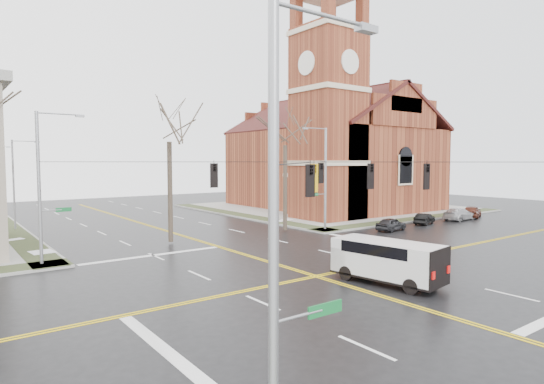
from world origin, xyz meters
TOP-DOWN VIEW (x-y plane):
  - ground at (0.00, 0.00)m, footprint 120.00×120.00m
  - sidewalks at (0.00, 0.00)m, footprint 80.00×80.00m
  - road_markings at (0.00, 0.00)m, footprint 100.00×100.00m
  - church at (24.76, 24.78)m, footprint 24.28×27.48m
  - signal_pole_ne at (11.32, 11.50)m, footprint 2.75×0.22m
  - signal_pole_nw at (-11.32, 11.50)m, footprint 2.75×0.22m
  - signal_pole_sw at (-11.32, -11.50)m, footprint 2.75×0.22m
  - span_wires at (0.00, 0.00)m, footprint 23.02×23.02m
  - traffic_signals at (-0.00, -0.67)m, footprint 8.21×8.26m
  - streetlight_north_a at (-10.65, 28.00)m, footprint 2.30×0.20m
  - cargo_van at (1.96, -2.94)m, footprint 3.05×5.93m
  - parked_car_a at (16.18, 7.91)m, footprint 3.67×1.93m
  - parked_car_b at (22.12, 8.60)m, footprint 3.47×2.10m
  - parked_car_c at (27.78, 8.31)m, footprint 4.50×2.01m
  - parked_car_d at (30.86, 8.64)m, footprint 4.25×2.96m
  - tree_nw_near at (-2.27, 13.79)m, footprint 4.00×4.00m
  - tree_ne at (8.24, 13.16)m, footprint 4.00×4.00m

SIDE VIEW (x-z plane):
  - ground at x=0.00m, z-range 0.00..0.00m
  - road_markings at x=0.00m, z-range 0.00..0.01m
  - sidewalks at x=0.00m, z-range -0.01..0.16m
  - parked_car_b at x=22.12m, z-range 0.00..1.08m
  - parked_car_a at x=16.18m, z-range 0.00..1.19m
  - parked_car_c at x=27.78m, z-range 0.00..1.28m
  - parked_car_d at x=30.86m, z-range 0.00..1.34m
  - cargo_van at x=1.96m, z-range 0.20..2.35m
  - streetlight_north_a at x=-10.65m, z-range 0.47..8.47m
  - signal_pole_ne at x=11.32m, z-range 0.45..9.45m
  - signal_pole_nw at x=-11.32m, z-range 0.45..9.45m
  - signal_pole_sw at x=-11.32m, z-range 0.45..9.45m
  - traffic_signals at x=0.00m, z-range 4.80..6.10m
  - span_wires at x=0.00m, z-range 6.18..6.22m
  - tree_ne at x=8.24m, z-range 2.51..13.68m
  - tree_nw_near at x=-2.27m, z-range 2.53..13.81m
  - church at x=24.76m, z-range -5.32..22.18m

